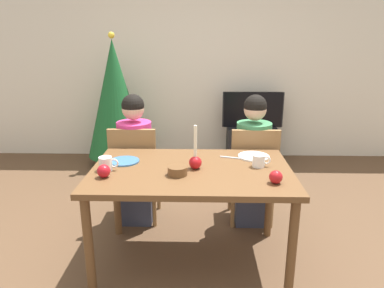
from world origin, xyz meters
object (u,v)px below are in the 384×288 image
Objects in this scene: plate_left at (124,161)px; mug_right at (259,161)px; tv_stand at (251,144)px; dining_table at (191,180)px; chair_right at (253,170)px; bowl_walnuts at (177,171)px; plate_right at (254,156)px; tv at (253,110)px; candle_centerpiece at (195,160)px; person_right_child at (252,163)px; christmas_tree at (115,99)px; apple_near_candle at (104,171)px; mug_left at (106,164)px; apple_by_left_plate at (276,177)px; person_left_child at (136,162)px; chair_left at (135,169)px.

plate_left is 1.69× the size of mug_right.
dining_table is at bearing -107.87° from tv_stand.
bowl_walnuts is (-0.61, -0.73, 0.27)m from chair_right.
plate_left is 0.92× the size of plate_right.
tv is 2.56m from bowl_walnuts.
candle_centerpiece reaches higher than tv.
person_right_child is 1.71m from tv_stand.
christmas_tree is at bearing 104.56° from plate_left.
tv is at bearing 62.11° from apple_near_candle.
christmas_tree is 12.32× the size of mug_left.
tv reaches higher than apple_by_left_plate.
chair_right reaches higher than tv_stand.
person_right_child is 0.84m from candle_centerpiece.
mug_right is at bearing 5.46° from mug_left.
mug_right and apple_by_left_plate have the same top height.
tv is at bearing 72.75° from candle_centerpiece.
mug_left is 1.05× the size of mug_right.
christmas_tree reaches higher than candle_centerpiece.
dining_table is at bearing -173.58° from candle_centerpiece.
candle_centerpiece is at bearing -107.25° from tv.
bowl_walnuts is at bearing -130.01° from chair_right.
chair_right is 0.77× the size of person_left_child.
chair_left is at bearing 140.86° from apple_by_left_plate.
apple_by_left_plate reaches higher than tv_stand.
bowl_walnuts reaches higher than dining_table.
dining_table is at bearing -51.28° from person_left_child.
tv_stand is at bearing 83.35° from mug_right.
person_right_child is 8.57× the size of mug_left.
person_left_child is 0.85m from apple_near_candle.
apple_near_candle is 1.11m from apple_by_left_plate.
tv_stand is at bearing 62.10° from apple_near_candle.
chair_right is 4.08× the size of plate_left.
candle_centerpiece is 3.54× the size of apple_near_candle.
person_right_child is 1.16m from plate_left.
apple_by_left_plate is (0.07, -0.51, 0.04)m from plate_right.
candle_centerpiece is at bearing 4.75° from mug_left.
tv is at bearing 82.62° from chair_right.
chair_right is 6.79× the size of bowl_walnuts.
tv is (1.25, 1.69, 0.20)m from chair_left.
mug_left is (-1.06, -0.31, 0.04)m from plate_right.
person_left_child is 1.00× the size of person_right_child.
person_right_child reaches higher than apple_near_candle.
tv is 2.50m from plate_left.
apple_by_left_plate reaches higher than plate_left.
bowl_walnuts is at bearing -8.31° from mug_left.
mug_right is 1.07m from apple_near_candle.
person_left_child is 0.87m from candle_centerpiece.
tv is 2.80m from apple_near_candle.
plate_left is at bearing 166.71° from candle_centerpiece.
mug_left is 1.03× the size of bowl_walnuts.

